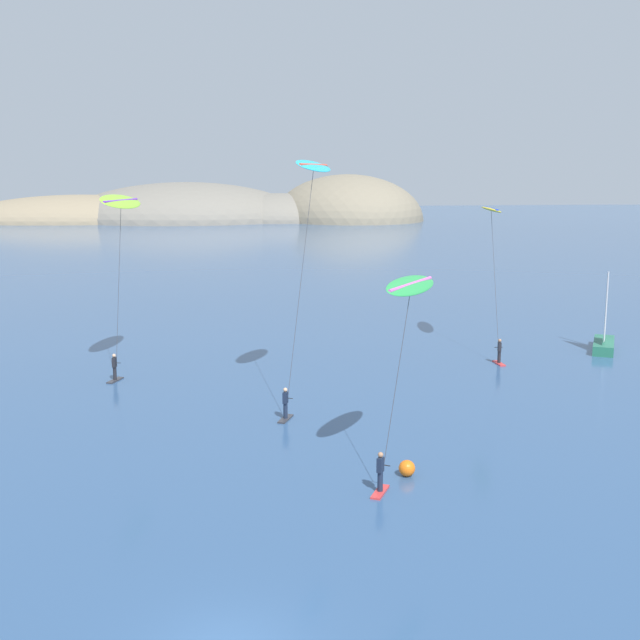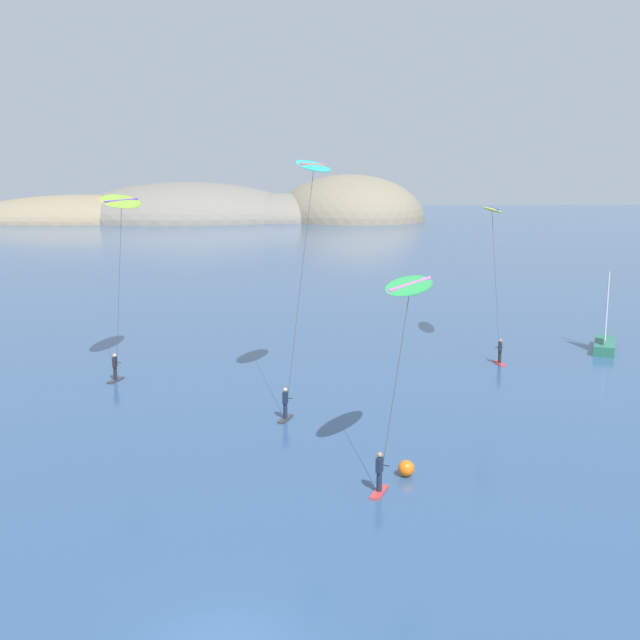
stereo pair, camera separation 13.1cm
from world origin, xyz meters
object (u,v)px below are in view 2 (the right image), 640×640
(kitesurfer_cyan, at_px, (311,187))
(kitesurfer_green, at_px, (407,305))
(kitesurfer_lime, at_px, (121,212))
(kitesurfer_yellow, at_px, (493,223))
(marker_buoy, at_px, (406,468))
(sailboat_near, at_px, (605,341))

(kitesurfer_cyan, bearing_deg, kitesurfer_green, -77.30)
(kitesurfer_lime, height_order, kitesurfer_yellow, kitesurfer_lime)
(kitesurfer_lime, bearing_deg, marker_buoy, -55.53)
(kitesurfer_cyan, relative_size, marker_buoy, 19.17)
(kitesurfer_lime, relative_size, kitesurfer_yellow, 1.10)
(sailboat_near, height_order, kitesurfer_green, kitesurfer_green)
(kitesurfer_yellow, xyz_separation_m, marker_buoy, (-11.61, -23.70, -8.82))
(sailboat_near, height_order, marker_buoy, sailboat_near)
(kitesurfer_green, height_order, kitesurfer_yellow, kitesurfer_yellow)
(kitesurfer_lime, bearing_deg, kitesurfer_green, -54.72)
(kitesurfer_cyan, height_order, marker_buoy, kitesurfer_cyan)
(sailboat_near, bearing_deg, marker_buoy, -131.57)
(kitesurfer_green, xyz_separation_m, marker_buoy, (-0.03, -0.55, -6.91))
(kitesurfer_lime, relative_size, marker_buoy, 16.29)
(sailboat_near, relative_size, kitesurfer_green, 0.68)
(kitesurfer_cyan, xyz_separation_m, kitesurfer_yellow, (14.23, 11.39, -2.72))
(kitesurfer_green, bearing_deg, marker_buoy, -93.37)
(sailboat_near, relative_size, marker_buoy, 8.14)
(kitesurfer_green, bearing_deg, kitesurfer_yellow, 63.42)
(sailboat_near, bearing_deg, kitesurfer_yellow, 172.19)
(kitesurfer_yellow, height_order, marker_buoy, kitesurfer_yellow)
(sailboat_near, distance_m, kitesurfer_green, 30.44)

